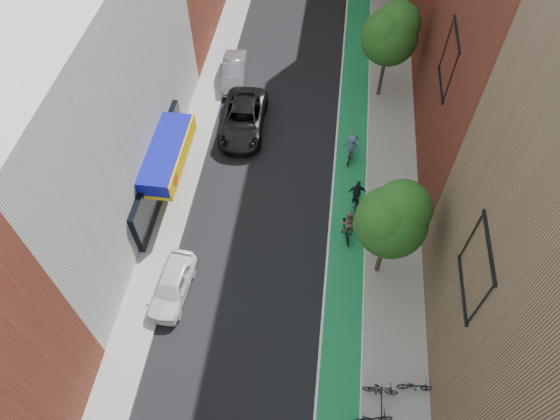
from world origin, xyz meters
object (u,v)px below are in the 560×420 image
(cyclist_lane_far, at_px, (352,149))
(parked_car_white, at_px, (172,286))
(parked_car_silver, at_px, (234,72))
(cyclist_lane_near, at_px, (347,226))
(cyclist_lane_mid, at_px, (356,197))
(parked_car_black, at_px, (243,119))

(cyclist_lane_far, bearing_deg, parked_car_white, 64.92)
(cyclist_lane_far, bearing_deg, parked_car_silver, -23.77)
(parked_car_white, xyz_separation_m, cyclist_lane_near, (8.50, 4.59, 0.14))
(cyclist_lane_near, relative_size, cyclist_lane_mid, 0.96)
(parked_car_white, distance_m, cyclist_lane_far, 13.34)
(cyclist_lane_near, bearing_deg, cyclist_lane_mid, -113.52)
(parked_car_black, bearing_deg, parked_car_white, -98.96)
(parked_car_black, height_order, parked_car_silver, parked_car_black)
(parked_car_black, bearing_deg, cyclist_lane_near, -49.22)
(parked_car_white, height_order, cyclist_lane_mid, cyclist_lane_mid)
(parked_car_silver, relative_size, cyclist_lane_mid, 2.08)
(parked_car_black, xyz_separation_m, parked_car_silver, (-1.46, 4.79, -0.09))
(parked_car_silver, bearing_deg, cyclist_lane_far, -44.20)
(cyclist_lane_near, height_order, cyclist_lane_far, cyclist_lane_far)
(cyclist_lane_near, bearing_deg, parked_car_white, 16.93)
(parked_car_black, bearing_deg, cyclist_lane_mid, -38.51)
(cyclist_lane_near, distance_m, cyclist_lane_mid, 2.11)
(parked_car_white, distance_m, cyclist_lane_mid, 11.14)
(cyclist_lane_near, distance_m, cyclist_lane_far, 5.66)
(parked_car_white, bearing_deg, cyclist_lane_near, 32.29)
(parked_car_black, bearing_deg, cyclist_lane_far, -17.15)
(cyclist_lane_near, xyz_separation_m, cyclist_lane_mid, (0.44, 2.06, 0.00))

